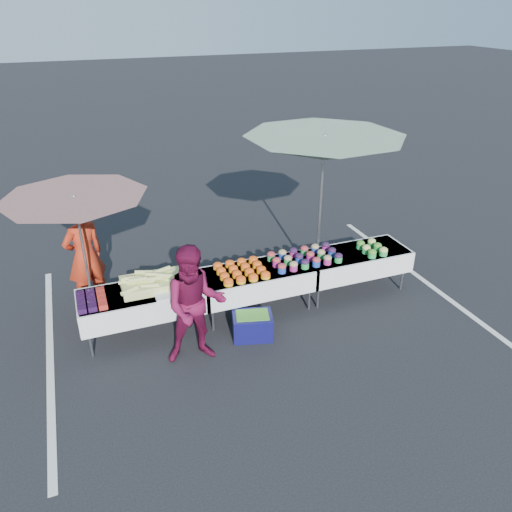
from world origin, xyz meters
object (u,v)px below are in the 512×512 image
object	(u,v)px
table_left	(143,301)
table_right	(354,260)
umbrella_right	(324,149)
table_center	(256,279)
storage_bin	(252,325)
customer	(195,305)
umbrella_left	(76,208)
vendor	(85,256)

from	to	relation	value
table_left	table_right	xyz separation A→B (m)	(3.60, 0.00, 0.00)
table_left	umbrella_right	distance (m)	3.70
table_center	storage_bin	world-z (taller)	table_center
customer	umbrella_left	bearing A→B (deg)	140.31
customer	storage_bin	xyz separation A→B (m)	(0.90, 0.20, -0.68)
table_center	storage_bin	distance (m)	0.81
umbrella_right	storage_bin	size ratio (longest dim) A/B	4.88
table_right	customer	size ratio (longest dim) A/B	1.06
vendor	umbrella_left	bearing A→B (deg)	65.36
umbrella_left	customer	bearing A→B (deg)	-48.74
umbrella_right	customer	bearing A→B (deg)	-151.95
storage_bin	table_center	bearing A→B (deg)	79.72
table_center	table_right	bearing A→B (deg)	0.00
storage_bin	umbrella_right	bearing A→B (deg)	49.97
table_center	customer	distance (m)	1.50
vendor	customer	size ratio (longest dim) A/B	1.03
table_left	umbrella_left	size ratio (longest dim) A/B	0.86
table_right	umbrella_right	distance (m)	1.96
table_left	table_center	distance (m)	1.80
vendor	umbrella_left	xyz separation A→B (m)	(0.00, -0.52, 1.02)
storage_bin	vendor	bearing A→B (deg)	155.56
table_center	vendor	size ratio (longest dim) A/B	1.02
table_right	customer	bearing A→B (deg)	-164.28
table_center	vendor	xyz separation A→B (m)	(-2.50, 1.15, 0.32)
vendor	table_center	bearing A→B (deg)	130.34
table_right	vendor	size ratio (longest dim) A/B	1.02
umbrella_left	storage_bin	distance (m)	3.07
umbrella_right	umbrella_left	bearing A→B (deg)	178.38
vendor	customer	world-z (taller)	vendor
customer	storage_bin	size ratio (longest dim) A/B	2.58
table_center	umbrella_right	xyz separation A→B (m)	(1.36, 0.52, 1.84)
customer	umbrella_left	xyz separation A→B (m)	(-1.30, 1.48, 1.05)
table_center	table_right	distance (m)	1.80
table_center	vendor	world-z (taller)	vendor
table_center	customer	world-z (taller)	customer
table_left	vendor	xyz separation A→B (m)	(-0.70, 1.15, 0.32)
table_center	umbrella_right	world-z (taller)	umbrella_right
table_center	umbrella_right	bearing A→B (deg)	20.98
table_left	storage_bin	distance (m)	1.67
table_left	vendor	size ratio (longest dim) A/B	1.02
vendor	storage_bin	size ratio (longest dim) A/B	2.67
table_left	vendor	bearing A→B (deg)	121.43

